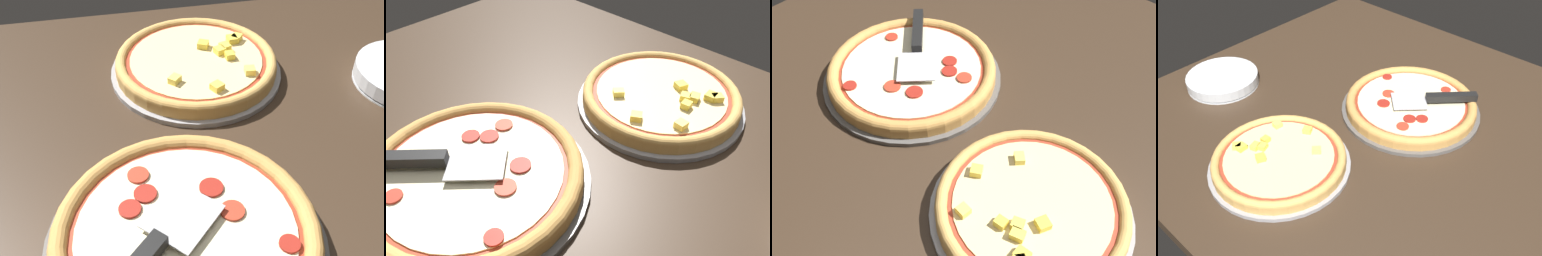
# 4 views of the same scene
# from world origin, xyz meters

# --- Properties ---
(ground_plane) EXTENTS (1.31, 1.15, 0.04)m
(ground_plane) POSITION_xyz_m (0.00, 0.00, -0.02)
(ground_plane) COLOR #38281C
(pizza_pan_front) EXTENTS (0.38, 0.38, 0.01)m
(pizza_pan_front) POSITION_xyz_m (-0.02, -0.10, 0.01)
(pizza_pan_front) COLOR #565451
(pizza_pan_front) RESTS_ON ground_plane
(pizza_front) EXTENTS (0.36, 0.36, 0.03)m
(pizza_front) POSITION_xyz_m (-0.02, -0.10, 0.03)
(pizza_front) COLOR #C68E47
(pizza_front) RESTS_ON pizza_pan_front
(pizza_pan_back) EXTENTS (0.34, 0.34, 0.01)m
(pizza_pan_back) POSITION_xyz_m (0.08, 0.29, 0.01)
(pizza_pan_back) COLOR #939399
(pizza_pan_back) RESTS_ON ground_plane
(pizza_back) EXTENTS (0.32, 0.32, 0.04)m
(pizza_back) POSITION_xyz_m (0.08, 0.29, 0.03)
(pizza_back) COLOR tan
(pizza_back) RESTS_ON pizza_pan_back
(serving_spatula) EXTENTS (0.20, 0.20, 0.02)m
(serving_spatula) POSITION_xyz_m (-0.09, -0.15, 0.05)
(serving_spatula) COLOR #B7B7BC
(serving_spatula) RESTS_ON pizza_front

